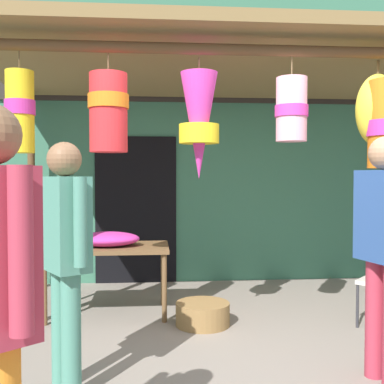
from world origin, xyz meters
TOP-DOWN VIEW (x-y plane):
  - ground_plane at (0.00, 0.00)m, footprint 30.00×30.00m
  - shop_facade at (-0.01, 2.70)m, footprint 9.82×0.29m
  - market_stall_canopy at (0.21, 0.98)m, footprint 5.25×2.50m
  - display_table at (-1.22, 1.10)m, footprint 1.27×0.73m
  - flower_heap_on_table at (-1.21, 1.08)m, footprint 0.68×0.47m
  - wicker_basket_by_table at (-0.27, 0.66)m, footprint 0.53×0.53m
  - customer_foreground at (-1.34, -0.69)m, footprint 0.40×0.52m
  - shopper_by_bananas at (0.88, -0.70)m, footprint 0.31×0.58m

SIDE VIEW (x-z plane):
  - ground_plane at x=0.00m, z-range 0.00..0.00m
  - wicker_basket_by_table at x=-0.27m, z-range 0.00..0.22m
  - display_table at x=-1.22m, z-range 0.29..1.01m
  - flower_heap_on_table at x=-1.21m, z-range 0.73..0.88m
  - customer_foreground at x=-1.34m, z-range 0.16..1.85m
  - shopper_by_bananas at x=0.88m, z-range 0.16..1.91m
  - shop_facade at x=-0.01m, z-range 0.00..4.18m
  - market_stall_canopy at x=0.21m, z-range 1.02..3.88m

